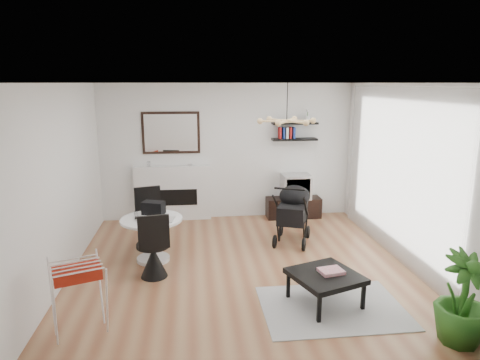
{
  "coord_description": "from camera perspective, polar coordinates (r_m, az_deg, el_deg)",
  "views": [
    {
      "loc": [
        -0.71,
        -5.93,
        2.7
      ],
      "look_at": [
        0.01,
        0.4,
        1.25
      ],
      "focal_mm": 32.0,
      "sensor_mm": 36.0,
      "label": 1
    }
  ],
  "objects": [
    {
      "name": "floor",
      "position": [
        6.56,
        0.27,
        -11.48
      ],
      "size": [
        5.0,
        5.0,
        0.0
      ],
      "primitive_type": "plane",
      "color": "brown",
      "rests_on": "ground"
    },
    {
      "name": "ceiling",
      "position": [
        5.98,
        0.3,
        12.83
      ],
      "size": [
        5.0,
        5.0,
        0.0
      ],
      "primitive_type": "plane",
      "color": "white",
      "rests_on": "wall_back"
    },
    {
      "name": "wall_back",
      "position": [
        8.57,
        -1.71,
        3.77
      ],
      "size": [
        5.0,
        0.0,
        5.0
      ],
      "primitive_type": "plane",
      "rotation": [
        1.57,
        0.0,
        0.0
      ],
      "color": "white",
      "rests_on": "floor"
    },
    {
      "name": "wall_left",
      "position": [
        6.34,
        -22.75,
        -0.48
      ],
      "size": [
        0.0,
        5.0,
        5.0
      ],
      "primitive_type": "plane",
      "rotation": [
        1.57,
        0.0,
        1.57
      ],
      "color": "white",
      "rests_on": "floor"
    },
    {
      "name": "wall_right",
      "position": [
        6.88,
        21.43,
        0.62
      ],
      "size": [
        0.0,
        5.0,
        5.0
      ],
      "primitive_type": "plane",
      "rotation": [
        1.57,
        0.0,
        -1.57
      ],
      "color": "white",
      "rests_on": "floor"
    },
    {
      "name": "sheer_curtain",
      "position": [
        7.01,
        19.96,
        0.95
      ],
      "size": [
        0.04,
        3.6,
        2.6
      ],
      "primitive_type": "cube",
      "color": "white",
      "rests_on": "wall_right"
    },
    {
      "name": "fireplace",
      "position": [
        8.61,
        -8.95,
        -0.87
      ],
      "size": [
        1.5,
        0.17,
        2.16
      ],
      "color": "white",
      "rests_on": "floor"
    },
    {
      "name": "shelf_lower",
      "position": [
        8.62,
        7.27,
        5.4
      ],
      "size": [
        0.9,
        0.25,
        0.04
      ],
      "primitive_type": "cube",
      "color": "black",
      "rests_on": "wall_back"
    },
    {
      "name": "shelf_upper",
      "position": [
        8.59,
        7.33,
        7.52
      ],
      "size": [
        0.9,
        0.25,
        0.04
      ],
      "primitive_type": "cube",
      "color": "black",
      "rests_on": "wall_back"
    },
    {
      "name": "pendant_lamp",
      "position": [
        6.41,
        6.25,
        7.84
      ],
      "size": [
        0.9,
        0.9,
        0.1
      ],
      "primitive_type": null,
      "color": "tan",
      "rests_on": "ceiling"
    },
    {
      "name": "tv_console",
      "position": [
        8.84,
        7.12,
        -3.65
      ],
      "size": [
        1.1,
        0.38,
        0.41
      ],
      "primitive_type": "cube",
      "color": "black",
      "rests_on": "floor"
    },
    {
      "name": "crt_tv",
      "position": [
        8.73,
        7.41,
        -0.8
      ],
      "size": [
        0.57,
        0.49,
        0.49
      ],
      "color": "#BAB9BC",
      "rests_on": "tv_console"
    },
    {
      "name": "dining_table",
      "position": [
        6.74,
        -11.64,
        -6.91
      ],
      "size": [
        0.94,
        0.94,
        0.69
      ],
      "color": "white",
      "rests_on": "floor"
    },
    {
      "name": "laptop",
      "position": [
        6.61,
        -12.36,
        -5.11
      ],
      "size": [
        0.36,
        0.24,
        0.03
      ],
      "primitive_type": "imported",
      "rotation": [
        0.0,
        0.0,
        0.05
      ],
      "color": "black",
      "rests_on": "dining_table"
    },
    {
      "name": "black_bag",
      "position": [
        6.85,
        -11.46,
        -3.66
      ],
      "size": [
        0.38,
        0.3,
        0.2
      ],
      "primitive_type": "cube",
      "rotation": [
        0.0,
        0.0,
        -0.34
      ],
      "color": "black",
      "rests_on": "dining_table"
    },
    {
      "name": "newspaper",
      "position": [
        6.57,
        -10.23,
        -5.18
      ],
      "size": [
        0.38,
        0.33,
        0.01
      ],
      "primitive_type": "cube",
      "rotation": [
        0.0,
        0.0,
        -0.16
      ],
      "color": "beige",
      "rests_on": "dining_table"
    },
    {
      "name": "drinking_glass",
      "position": [
        6.78,
        -13.66,
        -4.42
      ],
      "size": [
        0.06,
        0.06,
        0.09
      ],
      "primitive_type": "cylinder",
      "color": "white",
      "rests_on": "dining_table"
    },
    {
      "name": "chair_far",
      "position": [
        7.33,
        -11.75,
        -6.42
      ],
      "size": [
        0.51,
        0.53,
        1.0
      ],
      "rotation": [
        0.0,
        0.0,
        0.29
      ],
      "color": "black",
      "rests_on": "floor"
    },
    {
      "name": "chair_near",
      "position": [
        6.24,
        -11.44,
        -10.0
      ],
      "size": [
        0.48,
        0.5,
        0.97
      ],
      "rotation": [
        0.0,
        0.0,
        3.33
      ],
      "color": "black",
      "rests_on": "floor"
    },
    {
      "name": "drying_rack",
      "position": [
        5.1,
        -20.68,
        -14.42
      ],
      "size": [
        0.7,
        0.68,
        0.83
      ],
      "rotation": [
        0.0,
        0.0,
        0.36
      ],
      "color": "white",
      "rests_on": "floor"
    },
    {
      "name": "stroller",
      "position": [
        7.45,
        7.07,
        -4.72
      ],
      "size": [
        0.82,
        1.0,
        1.09
      ],
      "rotation": [
        0.0,
        0.0,
        -0.38
      ],
      "color": "black",
      "rests_on": "floor"
    },
    {
      "name": "rug",
      "position": [
        5.6,
        12.2,
        -16.27
      ],
      "size": [
        1.73,
        1.25,
        0.01
      ],
      "primitive_type": "cube",
      "color": "#979797",
      "rests_on": "floor"
    },
    {
      "name": "coffee_table",
      "position": [
        5.51,
        11.31,
        -12.56
      ],
      "size": [
        0.98,
        0.98,
        0.39
      ],
      "rotation": [
        0.0,
        0.0,
        0.34
      ],
      "color": "black",
      "rests_on": "rug"
    },
    {
      "name": "magazines",
      "position": [
        5.52,
        12.05,
        -11.79
      ],
      "size": [
        0.33,
        0.28,
        0.04
      ],
      "primitive_type": "cube",
      "rotation": [
        0.0,
        0.0,
        0.19
      ],
      "color": "#C53148",
      "rests_on": "coffee_table"
    },
    {
      "name": "potted_plant",
      "position": [
        5.18,
        27.6,
        -13.85
      ],
      "size": [
        0.72,
        0.72,
        1.0
      ],
      "primitive_type": "imported",
      "rotation": [
        0.0,
        0.0,
        0.36
      ],
      "color": "#2A631C",
      "rests_on": "floor"
    }
  ]
}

